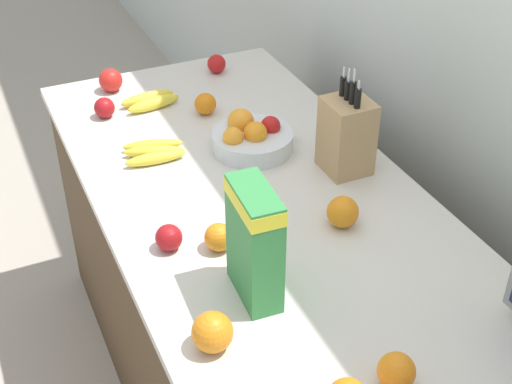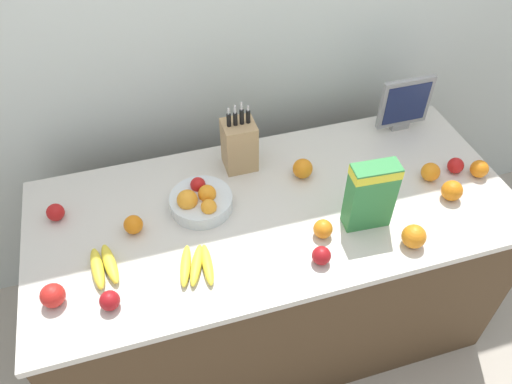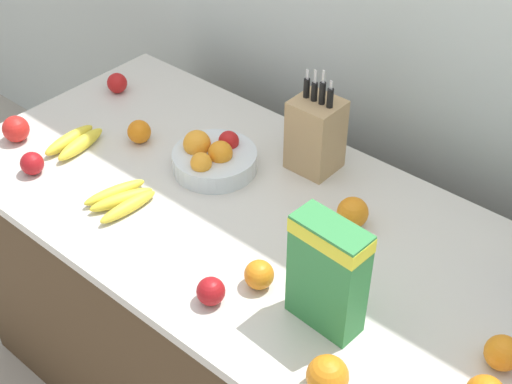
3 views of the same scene
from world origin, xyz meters
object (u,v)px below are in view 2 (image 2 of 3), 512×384
object	(u,v)px
cereal_box	(371,193)
orange_mid_left	(431,172)
orange_front_right	(479,169)
orange_near_bowl	(133,225)
banana_bunch_right	(104,266)
orange_front_left	(303,169)
apple_rear	(456,166)
orange_by_cereal	(323,229)
apple_rightmost	(53,295)
orange_back_center	(452,191)
apple_by_knife_block	(110,301)
apple_middle	(321,256)
small_monitor	(405,104)
orange_front_center	(414,236)
knife_block	(239,145)
banana_bunch_left	(196,265)
apple_near_bananas	(56,212)
fruit_bowl	(200,201)

from	to	relation	value
cereal_box	orange_mid_left	bearing A→B (deg)	25.27
orange_front_right	orange_near_bowl	xyz separation A→B (m)	(-1.42, 0.10, -0.00)
banana_bunch_right	orange_front_left	world-z (taller)	orange_front_left
apple_rear	orange_by_cereal	distance (m)	0.69
apple_rightmost	orange_back_center	xyz separation A→B (m)	(1.53, 0.05, 0.00)
banana_bunch_right	apple_by_knife_block	size ratio (longest dim) A/B	2.93
apple_by_knife_block	orange_near_bowl	size ratio (longest dim) A/B	0.94
apple_rightmost	orange_by_cereal	distance (m)	0.96
apple_middle	orange_front_left	xyz separation A→B (m)	(0.09, 0.44, 0.01)
orange_by_cereal	orange_front_right	bearing A→B (deg)	9.03
apple_by_knife_block	orange_by_cereal	world-z (taller)	orange_by_cereal
small_monitor	orange_front_center	xyz separation A→B (m)	(-0.29, -0.64, -0.10)
cereal_box	apple_rear	xyz separation A→B (m)	(0.49, 0.15, -0.12)
knife_block	apple_rear	bearing A→B (deg)	-19.30
apple_rightmost	orange_near_bowl	world-z (taller)	apple_rightmost
cereal_box	apple_rightmost	world-z (taller)	cereal_box
small_monitor	cereal_box	bearing A→B (deg)	-129.94
small_monitor	orange_mid_left	size ratio (longest dim) A/B	3.38
banana_bunch_right	orange_by_cereal	bearing A→B (deg)	-5.25
orange_front_right	cereal_box	bearing A→B (deg)	-169.66
orange_near_bowl	orange_front_center	bearing A→B (deg)	-20.23
cereal_box	apple_middle	distance (m)	0.29
banana_bunch_left	apple_near_bananas	bearing A→B (deg)	140.30
knife_block	orange_near_bowl	xyz separation A→B (m)	(-0.48, -0.25, -0.08)
knife_block	small_monitor	bearing A→B (deg)	2.32
apple_by_knife_block	apple_near_bananas	bearing A→B (deg)	109.70
orange_front_right	orange_front_left	xyz separation A→B (m)	(-0.71, 0.21, 0.00)
banana_bunch_right	orange_back_center	size ratio (longest dim) A/B	2.38
banana_bunch_right	small_monitor	bearing A→B (deg)	17.22
knife_block	orange_mid_left	distance (m)	0.80
cereal_box	orange_back_center	bearing A→B (deg)	6.49
orange_by_cereal	orange_mid_left	world-z (taller)	orange_mid_left
fruit_bowl	orange_front_left	bearing A→B (deg)	7.39
apple_by_knife_block	orange_front_right	world-z (taller)	orange_front_right
apple_near_bananas	orange_by_cereal	world-z (taller)	orange_by_cereal
apple_rear	orange_mid_left	size ratio (longest dim) A/B	0.87
banana_bunch_right	orange_near_bowl	world-z (taller)	orange_near_bowl
cereal_box	orange_back_center	world-z (taller)	cereal_box
apple_near_bananas	orange_front_left	size ratio (longest dim) A/B	0.81
banana_bunch_left	apple_middle	size ratio (longest dim) A/B	2.94
small_monitor	apple_rightmost	world-z (taller)	small_monitor
banana_bunch_right	orange_mid_left	distance (m)	1.34
orange_front_right	orange_near_bowl	bearing A→B (deg)	175.82
banana_bunch_left	orange_front_right	distance (m)	1.24
apple_rear	orange_near_bowl	xyz separation A→B (m)	(-1.34, 0.05, 0.00)
orange_front_center	fruit_bowl	bearing A→B (deg)	150.14
orange_near_bowl	banana_bunch_left	bearing A→B (deg)	-51.45
orange_back_center	orange_front_center	size ratio (longest dim) A/B	0.94
orange_by_cereal	orange_front_left	distance (m)	0.33
orange_near_bowl	orange_front_right	bearing A→B (deg)	-4.18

